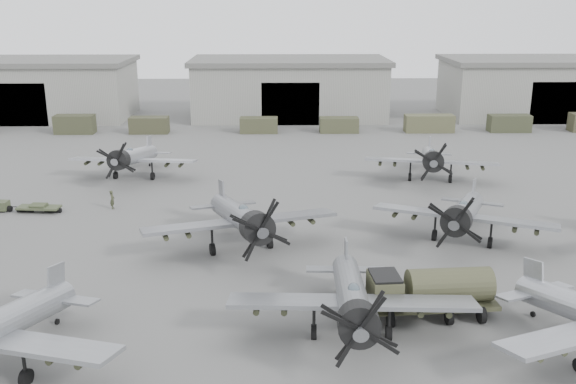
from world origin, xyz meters
name	(u,v)px	position (x,y,z in m)	size (l,w,h in m)	color
ground	(312,302)	(0.00, 0.00, 0.00)	(220.00, 220.00, 0.00)	#545452
hangar_left	(34,88)	(-38.00, 61.96, 4.37)	(29.00, 14.80, 8.70)	gray
hangar_center	(289,88)	(0.00, 61.96, 4.37)	(29.00, 14.80, 8.70)	gray
hangar_right	(541,87)	(38.00, 61.96, 4.37)	(29.00, 14.80, 8.70)	gray
support_truck_1	(75,124)	(-28.71, 50.00, 1.22)	(5.15, 2.20, 2.45)	#363825
support_truck_2	(149,125)	(-18.89, 50.00, 1.08)	(5.11, 2.20, 2.17)	#383925
support_truck_3	(259,125)	(-4.33, 50.00, 1.02)	(5.01, 2.20, 2.03)	#3E3F29
support_truck_4	(339,125)	(6.38, 50.00, 1.00)	(5.13, 2.20, 2.00)	#3F412A
support_truck_5	(429,123)	(18.47, 50.00, 1.15)	(6.50, 2.20, 2.30)	#4B4B31
support_truck_6	(509,123)	(29.29, 50.00, 1.13)	(5.51, 2.20, 2.26)	#353925
aircraft_near_1	(352,299)	(1.79, -4.40, 2.38)	(13.08, 11.77, 5.23)	gray
aircraft_mid_1	(241,218)	(-4.55, 7.97, 2.52)	(13.87, 12.49, 5.55)	gray
aircraft_mid_2	(464,213)	(11.42, 9.12, 2.40)	(12.92, 11.70, 5.27)	gray
aircraft_far_0	(132,157)	(-16.22, 27.12, 2.27)	(12.56, 11.30, 4.99)	#9FA1A7
aircraft_far_1	(431,159)	(12.97, 25.68, 2.34)	(12.96, 11.66, 5.14)	gray
fuel_tanker	(431,289)	(6.56, -1.66, 1.59)	(7.33, 3.65, 2.77)	#3E4029
tug_trailer	(14,206)	(-24.23, 17.35, 0.46)	(6.19, 1.72, 1.23)	#3A422B
ground_crew	(112,200)	(-16.07, 17.94, 0.81)	(0.59, 0.39, 1.62)	#353925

